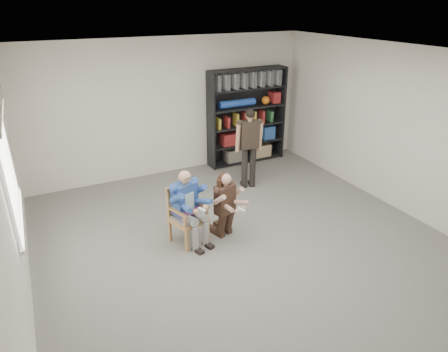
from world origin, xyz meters
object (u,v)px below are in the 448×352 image
armchair (188,215)px  seated_man (188,207)px  bookshelf (247,117)px  kneeling_woman (226,205)px  standing_man (249,149)px

armchair → seated_man: (0.00, 0.00, 0.14)m
seated_man → bookshelf: (2.44, 2.55, 0.46)m
bookshelf → armchair: bearing=-133.7°
armchair → bookshelf: (2.44, 2.55, 0.60)m
armchair → kneeling_woman: size_ratio=0.84×
seated_man → armchair: bearing=0.0°
kneeling_woman → bookshelf: 3.29m
armchair → kneeling_woman: kneeling_woman is taller
armchair → standing_man: standing_man is taller
bookshelf → seated_man: bearing=-133.7°
bookshelf → standing_man: (-0.64, -1.24, -0.25)m
seated_man → standing_man: standing_man is taller
armchair → seated_man: 0.14m
armchair → bookshelf: size_ratio=0.43×
bookshelf → standing_man: bearing=-117.4°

